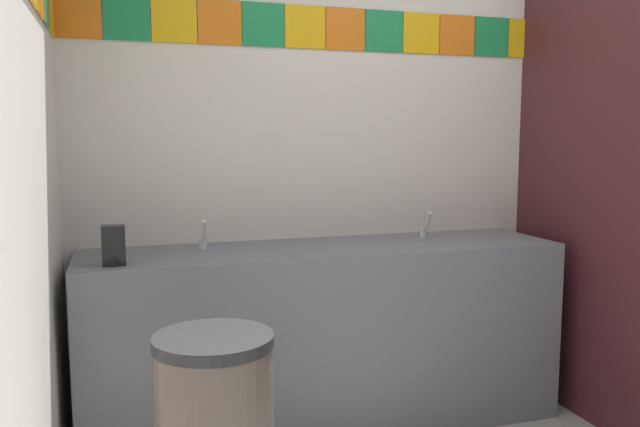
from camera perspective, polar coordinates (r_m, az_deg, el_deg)
wall_back at (r=3.49m, az=10.11°, el=7.90°), size 3.74×0.09×2.88m
vanity_counter at (r=3.07m, az=0.54°, el=-10.80°), size 2.22×0.55×0.87m
faucet_left at (r=2.92m, az=-10.43°, el=-2.18°), size 0.04×0.10×0.14m
faucet_right at (r=3.25m, az=9.41°, el=-1.25°), size 0.04×0.10×0.14m
soap_dispenser at (r=2.66m, az=-18.00°, el=-2.74°), size 0.09×0.09×0.16m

